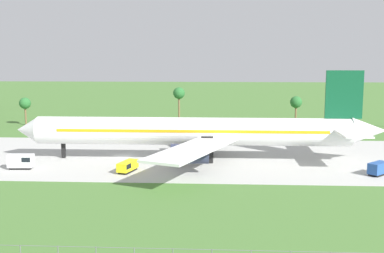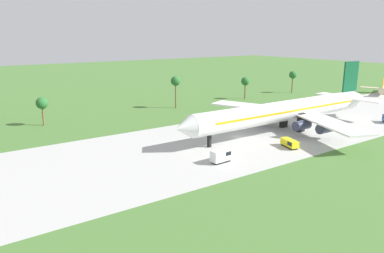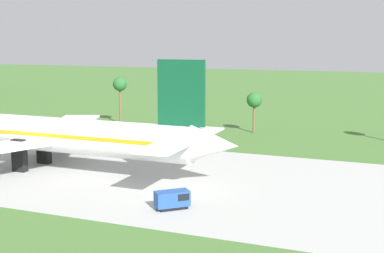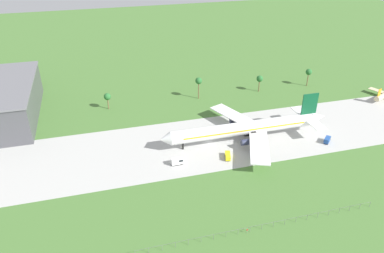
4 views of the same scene
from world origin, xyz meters
name	(u,v)px [view 1 (image 1 of 4)]	position (x,y,z in m)	size (l,w,h in m)	color
ground_plane	(123,156)	(0.00, 0.00, 0.00)	(600.00, 600.00, 0.00)	#477233
taxiway_strip	(123,156)	(0.00, 0.00, 0.01)	(320.00, 44.00, 0.02)	#B2B2AD
jet_airliner	(200,132)	(16.76, -2.54, 5.95)	(77.37, 55.54, 18.73)	white
baggage_tug	(127,166)	(3.56, -14.46, 1.10)	(3.43, 5.70, 2.01)	black
fuel_truck	(379,168)	(49.98, -14.16, 1.29)	(4.58, 4.48, 2.38)	black
catering_van	(22,161)	(-17.23, -13.04, 1.52)	(4.85, 2.27, 2.85)	black
perimeter_fence	(20,251)	(0.00, -55.00, 1.45)	(80.10, 0.10, 2.10)	slate
palm_tree_row	(223,100)	(22.02, 45.03, 8.18)	(118.31, 3.60, 12.10)	brown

